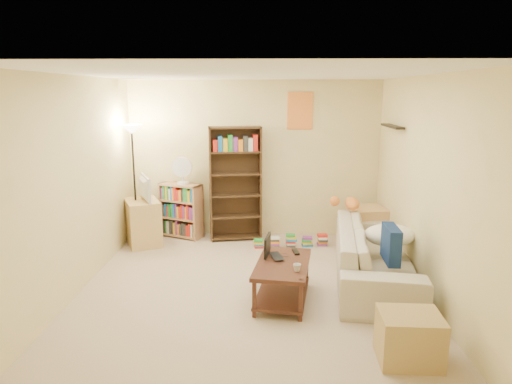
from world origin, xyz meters
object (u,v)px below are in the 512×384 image
(sofa, at_px, (375,254))
(end_cabinet, at_px, (409,338))
(mug, at_px, (297,268))
(television, at_px, (141,188))
(short_bookshelf, at_px, (181,210))
(laptop, at_px, (280,256))
(tv_stand, at_px, (143,222))
(side_table, at_px, (366,227))
(floor_lamp, at_px, (133,150))
(tall_bookshelf, at_px, (235,181))
(desk_fan, at_px, (182,170))
(coffee_table, at_px, (283,275))
(tabby_cat, at_px, (349,203))

(sofa, xyz_separation_m, end_cabinet, (-0.10, -1.76, -0.12))
(mug, distance_m, end_cabinet, 1.33)
(television, height_order, short_bookshelf, television)
(laptop, distance_m, tv_stand, 2.71)
(end_cabinet, bearing_deg, side_table, 84.94)
(laptop, bearing_deg, sofa, -85.23)
(television, xyz_separation_m, floor_lamp, (-0.10, 0.01, 0.58))
(tall_bookshelf, distance_m, desk_fan, 0.86)
(sofa, distance_m, desk_fan, 3.24)
(floor_lamp, bearing_deg, television, -5.66)
(coffee_table, bearing_deg, mug, -52.01)
(laptop, bearing_deg, floor_lamp, 35.51)
(short_bookshelf, distance_m, desk_fan, 0.68)
(side_table, bearing_deg, tall_bookshelf, 171.41)
(sofa, distance_m, tall_bookshelf, 2.51)
(tv_stand, distance_m, television, 0.54)
(coffee_table, xyz_separation_m, laptop, (-0.03, 0.16, 0.17))
(tall_bookshelf, relative_size, end_cabinet, 3.42)
(coffee_table, bearing_deg, tabby_cat, 65.73)
(mug, relative_size, short_bookshelf, 0.13)
(laptop, height_order, short_bookshelf, short_bookshelf)
(tabby_cat, height_order, television, television)
(tabby_cat, relative_size, end_cabinet, 1.03)
(tabby_cat, distance_m, side_table, 0.69)
(television, bearing_deg, laptop, -155.29)
(tabby_cat, distance_m, end_cabinet, 2.74)
(television, xyz_separation_m, short_bookshelf, (0.52, 0.37, -0.44))
(desk_fan, distance_m, side_table, 2.98)
(short_bookshelf, bearing_deg, sofa, -7.79)
(end_cabinet, bearing_deg, tv_stand, 135.62)
(sofa, relative_size, tv_stand, 3.49)
(mug, bearing_deg, coffee_table, 119.21)
(sofa, relative_size, coffee_table, 2.21)
(tall_bookshelf, distance_m, short_bookshelf, 1.03)
(television, bearing_deg, short_bookshelf, -79.22)
(laptop, bearing_deg, tabby_cat, -51.94)
(laptop, relative_size, tall_bookshelf, 0.19)
(side_table, xyz_separation_m, end_cabinet, (-0.27, -3.05, -0.09))
(laptop, distance_m, desk_fan, 2.64)
(end_cabinet, bearing_deg, desk_fan, 127.07)
(sofa, distance_m, television, 3.55)
(coffee_table, height_order, short_bookshelf, short_bookshelf)
(television, relative_size, floor_lamp, 0.34)
(coffee_table, relative_size, mug, 9.34)
(tabby_cat, height_order, mug, tabby_cat)
(tabby_cat, bearing_deg, desk_fan, 163.73)
(floor_lamp, distance_m, end_cabinet, 4.66)
(sofa, distance_m, short_bookshelf, 3.21)
(tv_stand, relative_size, short_bookshelf, 0.79)
(coffee_table, relative_size, tv_stand, 1.58)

